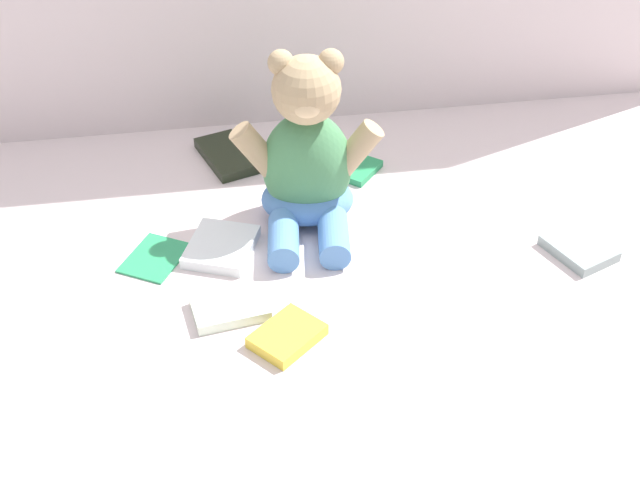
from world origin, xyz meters
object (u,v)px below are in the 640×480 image
at_px(teddy_bear, 307,162).
at_px(book_case_3, 579,248).
at_px(book_case_2, 221,247).
at_px(book_case_6, 227,156).
at_px(book_case_5, 349,167).
at_px(book_case_0, 155,257).
at_px(book_case_4, 230,308).
at_px(book_case_1, 287,336).

relative_size(teddy_bear, book_case_3, 2.89).
height_order(book_case_2, book_case_6, same).
xyz_separation_m(book_case_2, book_case_5, (0.24, 0.20, -0.00)).
distance_m(book_case_3, book_case_6, 0.64).
relative_size(teddy_bear, book_case_6, 2.12).
bearing_deg(book_case_0, book_case_4, -22.59).
xyz_separation_m(book_case_0, book_case_6, (0.13, 0.27, 0.01)).
height_order(book_case_1, book_case_6, same).
bearing_deg(book_case_0, teddy_bear, 46.38).
bearing_deg(book_case_2, book_case_0, 23.40).
bearing_deg(book_case_2, book_case_4, 112.81).
xyz_separation_m(book_case_1, book_case_6, (-0.05, 0.48, 0.00)).
bearing_deg(book_case_1, book_case_4, -174.59).
relative_size(book_case_0, book_case_6, 0.75).
xyz_separation_m(teddy_bear, book_case_3, (0.41, -0.16, -0.10)).
bearing_deg(book_case_4, book_case_0, -151.71).
distance_m(book_case_0, book_case_4, 0.18).
bearing_deg(book_case_0, book_case_2, 32.08).
bearing_deg(book_case_1, teddy_bear, 125.22).
relative_size(teddy_bear, book_case_4, 2.75).
bearing_deg(book_case_6, book_case_5, -35.52).
bearing_deg(teddy_bear, book_case_6, 128.03).
xyz_separation_m(book_case_1, book_case_4, (-0.07, 0.07, -0.00)).
height_order(book_case_2, book_case_4, book_case_2).
height_order(teddy_bear, book_case_1, teddy_bear).
xyz_separation_m(book_case_1, book_case_2, (-0.08, 0.22, -0.00)).
distance_m(book_case_4, book_case_6, 0.41).
distance_m(book_case_2, book_case_5, 0.31).
relative_size(book_case_3, book_case_5, 1.08).
bearing_deg(teddy_bear, book_case_4, -117.17).
height_order(book_case_3, book_case_5, book_case_3).
bearing_deg(book_case_5, book_case_2, 169.67).
height_order(book_case_2, book_case_3, same).
relative_size(book_case_1, book_case_3, 0.94).
xyz_separation_m(book_case_3, book_case_6, (-0.53, 0.36, 0.00)).
bearing_deg(book_case_4, book_case_5, 136.49).
height_order(book_case_3, book_case_4, same).
distance_m(book_case_1, book_case_5, 0.45).
bearing_deg(book_case_3, book_case_1, -8.02).
relative_size(book_case_4, book_case_5, 1.14).
bearing_deg(book_case_1, book_case_6, 144.82).
bearing_deg(book_case_2, book_case_1, 131.43).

